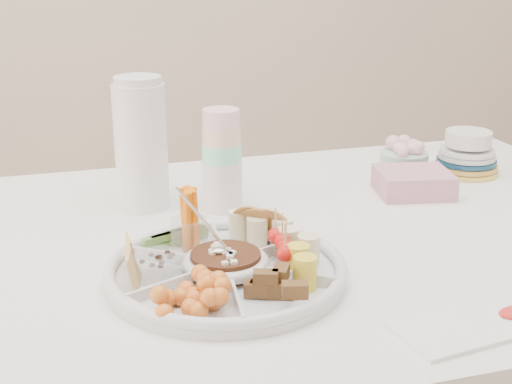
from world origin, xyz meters
name	(u,v)px	position (x,y,z in m)	size (l,w,h in m)	color
party_tray	(226,267)	(-0.18, -0.16, 0.78)	(0.38, 0.38, 0.04)	silver
bean_dip	(226,262)	(-0.18, -0.16, 0.79)	(0.11, 0.11, 0.04)	#3E1D15
tortillas	(254,226)	(-0.10, -0.06, 0.80)	(0.10, 0.10, 0.06)	#9F5F29
carrot_cucumber	(179,220)	(-0.23, -0.04, 0.82)	(0.12, 0.12, 0.11)	orange
pita_raisins	(142,260)	(-0.31, -0.15, 0.80)	(0.11, 0.11, 0.06)	tan
cherries	(191,294)	(-0.25, -0.26, 0.79)	(0.12, 0.12, 0.05)	orange
granola_chunks	(280,287)	(-0.12, -0.28, 0.79)	(0.10, 0.10, 0.04)	#5C2C15
banana_tomato	(306,240)	(-0.05, -0.17, 0.82)	(0.12, 0.12, 0.10)	#EDCA6B
cup_stack	(222,156)	(-0.10, 0.16, 0.87)	(0.08, 0.08, 0.22)	#C9EEC4
thermos	(141,142)	(-0.25, 0.22, 0.89)	(0.11, 0.11, 0.27)	white
flower_bowl	(404,158)	(0.36, 0.26, 0.80)	(0.11, 0.11, 0.08)	#ABC8B4
napkin_stack	(413,182)	(0.31, 0.13, 0.78)	(0.15, 0.13, 0.05)	#CB8A9B
plate_stack	(467,153)	(0.51, 0.23, 0.81)	(0.15, 0.15, 0.10)	#D7C94B
placemat	(499,319)	(0.16, -0.40, 0.76)	(0.31, 0.10, 0.01)	white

